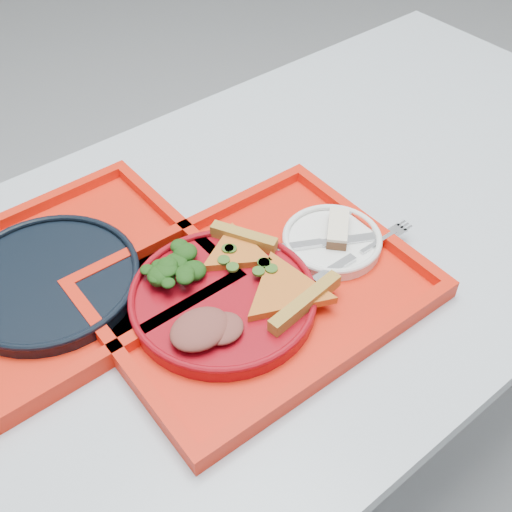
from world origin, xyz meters
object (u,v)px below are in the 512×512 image
Objects in this scene: tray_far at (51,288)px; dessert_bar at (338,228)px; navy_plate at (49,282)px; tray_main at (258,293)px; dinner_plate at (223,300)px.

tray_far is 0.43m from dessert_bar.
tray_main is at bearing -40.78° from navy_plate.
dinner_plate reaches higher than tray_main.
tray_main is at bearing -40.51° from tray_far.
dinner_plate is 1.00× the size of navy_plate.
tray_far is 0.25m from dinner_plate.
tray_far is 0.01m from navy_plate.
dinner_plate is 0.25m from navy_plate.
tray_main is at bearing -10.30° from dinner_plate.
tray_main is 5.98× the size of dessert_bar.
navy_plate is at bearing 140.73° from tray_main.
tray_far is at bearing 132.82° from dinner_plate.
navy_plate is at bearing 110.86° from dessert_bar.
dinner_plate is at bearing 135.69° from dessert_bar.
dessert_bar is at bearing 3.00° from tray_main.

